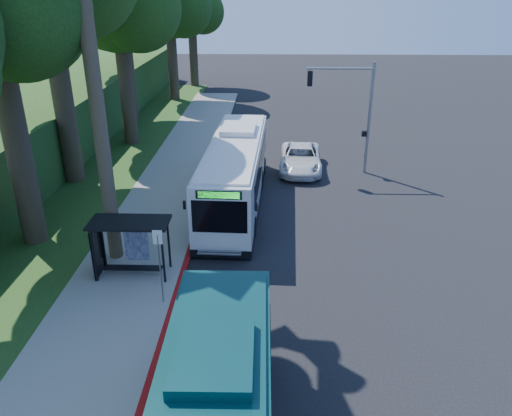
{
  "coord_description": "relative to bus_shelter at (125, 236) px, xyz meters",
  "views": [
    {
      "loc": [
        -1.4,
        -20.81,
        11.22
      ],
      "look_at": [
        -2.02,
        1.0,
        1.4
      ],
      "focal_mm": 35.0,
      "sensor_mm": 36.0,
      "label": 1
    }
  ],
  "objects": [
    {
      "name": "ground",
      "position": [
        7.26,
        2.86,
        -1.81
      ],
      "size": [
        140.0,
        140.0,
        0.0
      ],
      "primitive_type": "plane",
      "color": "black",
      "rests_on": "ground"
    },
    {
      "name": "sidewalk",
      "position": [
        -0.04,
        2.86,
        -1.75
      ],
      "size": [
        4.5,
        70.0,
        0.12
      ],
      "primitive_type": "cube",
      "color": "gray",
      "rests_on": "ground"
    },
    {
      "name": "red_curb",
      "position": [
        2.26,
        -1.14,
        -1.74
      ],
      "size": [
        0.25,
        30.0,
        0.13
      ],
      "primitive_type": "cube",
      "color": "maroon",
      "rests_on": "ground"
    },
    {
      "name": "grass_verge",
      "position": [
        -5.74,
        7.86,
        -1.78
      ],
      "size": [
        8.0,
        70.0,
        0.06
      ],
      "primitive_type": "cube",
      "color": "#234719",
      "rests_on": "ground"
    },
    {
      "name": "bus_shelter",
      "position": [
        0.0,
        0.0,
        0.0
      ],
      "size": [
        3.2,
        1.51,
        2.55
      ],
      "color": "black",
      "rests_on": "ground"
    },
    {
      "name": "stop_sign_pole",
      "position": [
        1.86,
        -2.14,
        0.28
      ],
      "size": [
        0.35,
        0.06,
        3.17
      ],
      "color": "gray",
      "rests_on": "ground"
    },
    {
      "name": "traffic_signal_pole",
      "position": [
        11.04,
        12.86,
        2.62
      ],
      "size": [
        4.1,
        0.3,
        7.0
      ],
      "color": "gray",
      "rests_on": "ground"
    },
    {
      "name": "tree_4",
      "position": [
        -4.14,
        34.84,
        7.92
      ],
      "size": [
        8.4,
        8.0,
        14.14
      ],
      "color": "#382B1E",
      "rests_on": "ground"
    },
    {
      "name": "tree_5",
      "position": [
        -3.16,
        42.84,
        7.16
      ],
      "size": [
        7.35,
        7.0,
        12.86
      ],
      "color": "#382B1E",
      "rests_on": "ground"
    },
    {
      "name": "white_bus",
      "position": [
        4.0,
        7.78,
        0.07
      ],
      "size": [
        3.26,
        13.0,
        3.84
      ],
      "rotation": [
        0.0,
        0.0,
        -0.04
      ],
      "color": "silver",
      "rests_on": "ground"
    },
    {
      "name": "pickup",
      "position": [
        7.91,
        13.24,
        -1.01
      ],
      "size": [
        2.96,
        5.87,
        1.59
      ],
      "primitive_type": "imported",
      "rotation": [
        0.0,
        0.0,
        -0.06
      ],
      "color": "silver",
      "rests_on": "ground"
    }
  ]
}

